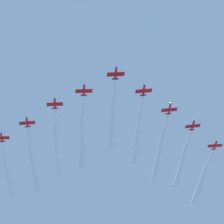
{
  "coord_description": "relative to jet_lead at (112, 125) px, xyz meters",
  "views": [
    {
      "loc": [
        48.14,
        -193.2,
        42.93
      ],
      "look_at": [
        0.0,
        0.0,
        205.94
      ],
      "focal_mm": 79.67,
      "sensor_mm": 36.0,
      "label": 1
    }
  ],
  "objects": [
    {
      "name": "jet_lead",
      "position": [
        0.0,
        0.0,
        0.0
      ],
      "size": [
        23.5,
        64.41,
        3.85
      ],
      "color": "red"
    },
    {
      "name": "jet_port_inner",
      "position": [
        9.88,
        19.07,
        2.08
      ],
      "size": [
        23.94,
        67.35,
        3.98
      ],
      "color": "red"
    },
    {
      "name": "jet_starboard_inner",
      "position": [
        -20.02,
        12.05,
        0.44
      ],
      "size": [
        26.38,
        70.21,
        3.83
      ],
      "color": "red"
    },
    {
      "name": "jet_port_mid",
      "position": [
        18.39,
        39.73,
        1.61
      ],
      "size": [
        26.43,
        72.73,
        3.99
      ],
      "color": "red"
    },
    {
      "name": "jet_starboard_mid",
      "position": [
        -37.99,
        20.79,
        2.41
      ],
      "size": [
        26.15,
        70.92,
        3.87
      ],
      "color": "red"
    },
    {
      "name": "jet_port_outer",
      "position": [
        30.03,
        52.8,
        1.94
      ],
      "size": [
        24.12,
        66.45,
        3.97
      ],
      "color": "red"
    },
    {
      "name": "jet_starboard_outer",
      "position": [
        -55.99,
        31.43,
        -0.08
      ],
      "size": [
        25.99,
        74.55,
        3.92
      ],
      "color": "red"
    },
    {
      "name": "jet_trail_port",
      "position": [
        39.5,
        70.4,
        -0.96
      ],
      "size": [
        25.08,
        67.1,
        3.86
      ],
      "color": "red"
    },
    {
      "name": "jet_trail_starboard",
      "position": [
        -73.49,
        34.11,
        -0.84
      ],
      "size": [
        24.97,
        65.97,
        3.83
      ],
      "color": "red"
    }
  ]
}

